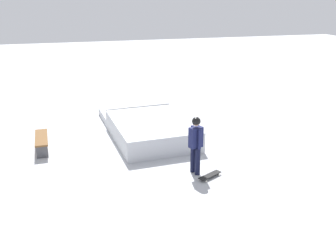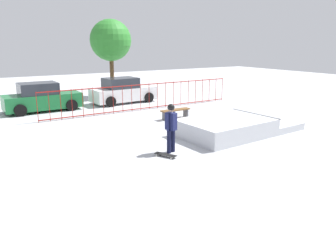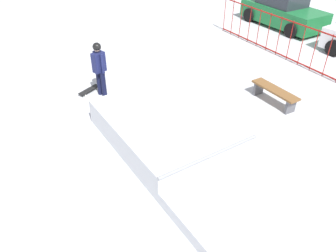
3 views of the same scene
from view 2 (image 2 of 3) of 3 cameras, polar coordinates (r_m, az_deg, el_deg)
ground_plane at (r=13.94m, az=7.80°, el=-1.41°), size 60.00×60.00×0.00m
skate_ramp at (r=14.02m, az=11.33°, el=-0.13°), size 5.55×2.92×0.74m
skater at (r=11.28m, az=0.52°, el=0.27°), size 0.42×0.43×1.73m
skateboard at (r=11.09m, az=-0.43°, el=-5.00°), size 0.55×0.80×0.09m
perimeter_fence at (r=18.79m, az=-4.05°, el=5.14°), size 11.73×0.28×1.50m
park_bench at (r=16.58m, az=1.30°, el=2.51°), size 1.61×0.45×0.48m
parked_car_green at (r=19.73m, az=-21.11°, el=4.53°), size 4.15×2.02×1.60m
parked_car_white at (r=21.22m, az=-7.84°, el=5.98°), size 4.21×2.15×1.60m
distant_tree at (r=23.62m, az=-9.95°, el=14.42°), size 2.83×2.83×5.33m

